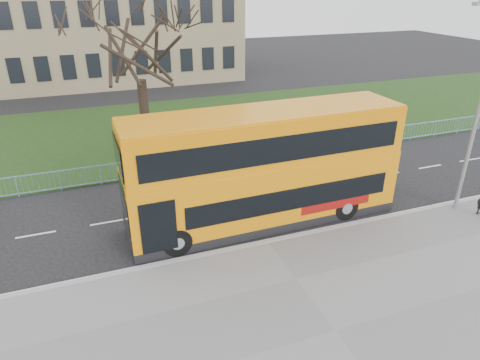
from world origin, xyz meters
name	(u,v)px	position (x,y,z in m)	size (l,w,h in m)	color
ground	(254,225)	(0.00, 0.00, 0.00)	(120.00, 120.00, 0.00)	black
pavement	(335,332)	(0.00, -6.75, 0.06)	(80.00, 10.50, 0.12)	slate
kerb	(268,243)	(0.00, -1.55, 0.07)	(80.00, 0.20, 0.14)	#99999B
grass_verge	(181,128)	(0.00, 14.30, 0.04)	(80.00, 15.40, 0.08)	#193212
guard_railing	(211,160)	(0.00, 6.60, 0.55)	(40.00, 0.12, 1.10)	#7CB1DC
bare_tree	(140,64)	(-3.00, 10.00, 5.47)	(7.55, 7.55, 10.79)	black
civic_building	(84,8)	(-5.00, 35.00, 7.00)	(30.00, 15.00, 14.00)	#847153
yellow_bus	(265,165)	(0.61, 0.34, 2.67)	(11.93, 3.02, 4.98)	orange
street_lamp	(478,105)	(9.24, -2.02, 5.07)	(1.91, 0.44, 9.04)	gray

